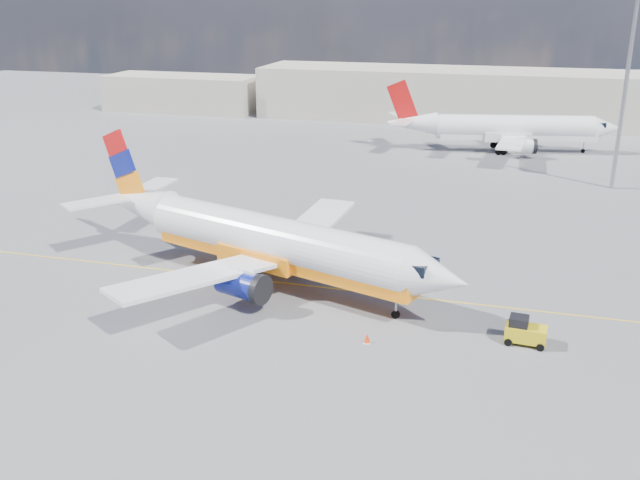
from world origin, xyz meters
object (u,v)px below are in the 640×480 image
(second_jet, at_px, (507,128))
(gse_tug, at_px, (525,331))
(main_jet, at_px, (265,240))
(traffic_cone, at_px, (367,338))

(second_jet, relative_size, gse_tug, 12.28)
(main_jet, distance_m, gse_tug, 18.57)
(main_jet, distance_m, traffic_cone, 11.76)
(main_jet, relative_size, traffic_cone, 50.97)
(second_jet, xyz_separation_m, traffic_cone, (-5.98, -56.91, -2.72))
(main_jet, height_order, gse_tug, main_jet)
(gse_tug, xyz_separation_m, traffic_cone, (-8.92, -2.44, -0.49))
(main_jet, xyz_separation_m, traffic_cone, (8.89, -7.13, -2.90))
(traffic_cone, bearing_deg, gse_tug, 15.30)
(traffic_cone, bearing_deg, main_jet, 141.27)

